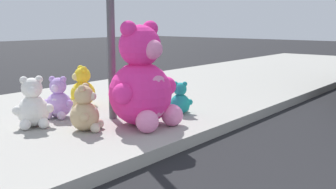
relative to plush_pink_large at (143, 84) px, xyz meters
name	(u,v)px	position (x,y,z in m)	size (l,w,h in m)	color
sidewalk	(19,128)	(-0.99, 1.39, -0.63)	(28.00, 4.40, 0.15)	#9E9B93
plush_pink_large	(143,84)	(0.00, 0.00, 0.00)	(1.06, 0.94, 1.38)	#F22D93
plush_red	(127,97)	(0.55, 0.85, -0.36)	(0.38, 0.33, 0.49)	red
plush_yellow	(82,90)	(0.30, 1.64, -0.29)	(0.47, 0.48, 0.66)	yellow
plush_lavender	(58,101)	(-0.45, 1.24, -0.31)	(0.43, 0.42, 0.60)	#B28CD8
plush_teal	(180,101)	(0.86, 0.03, -0.36)	(0.35, 0.34, 0.49)	teal
plush_tan	(86,112)	(-0.65, 0.37, -0.31)	(0.42, 0.43, 0.60)	tan
plush_white	(33,107)	(-0.97, 1.06, -0.28)	(0.47, 0.48, 0.67)	white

